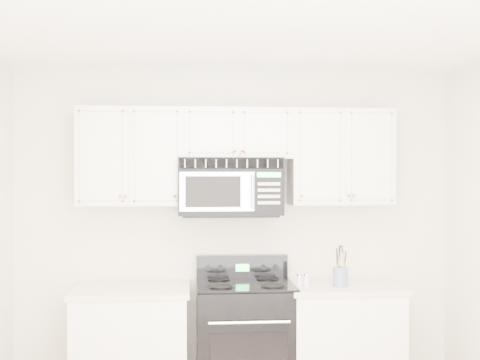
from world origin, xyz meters
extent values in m
cube|color=white|center=(0.00, 0.00, 2.60)|extent=(3.50, 3.50, 0.01)
cube|color=beige|center=(0.00, 1.75, 1.30)|extent=(3.50, 0.01, 2.60)
cube|color=silver|center=(-0.80, 1.44, 0.44)|extent=(0.82, 0.63, 0.88)
cube|color=#C1B19E|center=(-0.80, 1.44, 0.90)|extent=(0.86, 0.65, 0.04)
cube|color=silver|center=(0.80, 1.44, 0.44)|extent=(0.82, 0.63, 0.88)
cube|color=#C1B19E|center=(0.80, 1.44, 0.90)|extent=(0.86, 0.65, 0.04)
cube|color=black|center=(0.05, 1.44, 0.46)|extent=(0.73, 0.62, 0.92)
cube|color=black|center=(0.05, 1.12, 0.45)|extent=(0.56, 0.01, 0.38)
cylinder|color=silver|center=(0.05, 1.10, 0.72)|extent=(0.58, 0.02, 0.02)
cube|color=black|center=(0.05, 1.44, 0.93)|extent=(0.73, 0.62, 0.02)
cube|color=black|center=(0.05, 1.71, 1.02)|extent=(0.73, 0.08, 0.19)
cube|color=#20F34C|center=(0.05, 1.67, 1.02)|extent=(0.11, 0.00, 0.06)
cube|color=silver|center=(-0.82, 1.58, 1.90)|extent=(0.80, 0.33, 0.75)
cube|color=silver|center=(0.82, 1.58, 1.90)|extent=(0.80, 0.33, 0.75)
cube|color=silver|center=(0.00, 1.58, 2.08)|extent=(0.84, 0.33, 0.39)
sphere|color=gold|center=(-0.84, 1.40, 1.60)|extent=(0.03, 0.03, 0.03)
sphere|color=gold|center=(-0.48, 1.40, 1.60)|extent=(0.03, 0.03, 0.03)
sphere|color=gold|center=(0.48, 1.40, 1.60)|extent=(0.03, 0.03, 0.03)
sphere|color=gold|center=(0.84, 1.40, 1.60)|extent=(0.03, 0.03, 0.03)
sphere|color=gold|center=(-0.03, 1.40, 1.94)|extent=(0.03, 0.03, 0.03)
sphere|color=gold|center=(0.03, 1.40, 1.94)|extent=(0.03, 0.03, 0.03)
cylinder|color=red|center=(0.01, 1.40, 1.89)|extent=(0.01, 0.00, 0.10)
sphere|color=gold|center=(0.01, 1.40, 1.83)|extent=(0.03, 0.03, 0.03)
cube|color=black|center=(-0.06, 1.55, 1.67)|extent=(0.79, 0.40, 0.44)
cube|color=#B4B2A4|center=(-0.06, 1.36, 1.84)|extent=(0.77, 0.01, 0.08)
cube|color=#A5A4B8|center=(-0.17, 1.35, 1.63)|extent=(0.55, 0.01, 0.29)
cube|color=black|center=(-0.20, 1.34, 1.63)|extent=(0.41, 0.01, 0.23)
cube|color=black|center=(0.22, 1.35, 1.63)|extent=(0.22, 0.01, 0.29)
cube|color=#20F34C|center=(0.22, 1.34, 1.76)|extent=(0.18, 0.00, 0.04)
cylinder|color=silver|center=(0.10, 1.31, 1.63)|extent=(0.02, 0.02, 0.25)
cylinder|color=slate|center=(0.76, 1.34, 0.99)|extent=(0.11, 0.11, 0.14)
cylinder|color=#A6744A|center=(0.79, 1.34, 1.06)|extent=(0.01, 0.01, 0.24)
cylinder|color=black|center=(0.74, 1.36, 1.07)|extent=(0.01, 0.01, 0.26)
cylinder|color=#A6744A|center=(0.74, 1.31, 1.08)|extent=(0.01, 0.01, 0.28)
cylinder|color=black|center=(0.79, 1.34, 1.06)|extent=(0.01, 0.01, 0.24)
cylinder|color=#A6744A|center=(0.74, 1.36, 1.07)|extent=(0.01, 0.01, 0.26)
cylinder|color=black|center=(0.74, 1.31, 1.08)|extent=(0.01, 0.01, 0.28)
cylinder|color=silver|center=(0.45, 1.34, 0.96)|extent=(0.04, 0.04, 0.08)
cylinder|color=silver|center=(0.45, 1.34, 1.01)|extent=(0.04, 0.04, 0.02)
cylinder|color=silver|center=(0.50, 1.31, 0.96)|extent=(0.04, 0.04, 0.09)
cylinder|color=silver|center=(0.50, 1.31, 1.01)|extent=(0.04, 0.04, 0.02)
camera|label=1|loc=(-0.37, -3.09, 1.76)|focal=45.00mm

